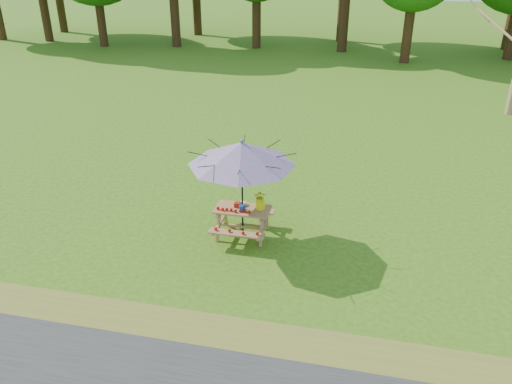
# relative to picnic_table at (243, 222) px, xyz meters

# --- Properties ---
(ground) EXTENTS (120.00, 120.00, 0.00)m
(ground) POSITION_rel_picnic_table_xyz_m (0.30, -0.50, -0.33)
(ground) COLOR #326012
(ground) RESTS_ON ground
(drygrass_strip) EXTENTS (120.00, 1.20, 0.01)m
(drygrass_strip) POSITION_rel_picnic_table_xyz_m (0.30, -3.30, -0.32)
(drygrass_strip) COLOR olive
(drygrass_strip) RESTS_ON ground
(picnic_table) EXTENTS (1.20, 1.32, 0.67)m
(picnic_table) POSITION_rel_picnic_table_xyz_m (0.00, 0.00, 0.00)
(picnic_table) COLOR #AD784E
(picnic_table) RESTS_ON ground
(patio_umbrella) EXTENTS (2.64, 2.64, 2.26)m
(patio_umbrella) POSITION_rel_picnic_table_xyz_m (0.00, 0.00, 1.62)
(patio_umbrella) COLOR black
(patio_umbrella) RESTS_ON ground
(produce_bins) EXTENTS (0.27, 0.40, 0.13)m
(produce_bins) POSITION_rel_picnic_table_xyz_m (-0.04, 0.01, 0.40)
(produce_bins) COLOR #A91D0D
(produce_bins) RESTS_ON picnic_table
(tomatoes_row) EXTENTS (0.77, 0.13, 0.07)m
(tomatoes_row) POSITION_rel_picnic_table_xyz_m (-0.15, -0.18, 0.38)
(tomatoes_row) COLOR red
(tomatoes_row) RESTS_ON picnic_table
(flower_bucket) EXTENTS (0.29, 0.26, 0.43)m
(flower_bucket) POSITION_rel_picnic_table_xyz_m (0.38, 0.09, 0.57)
(flower_bucket) COLOR #FEFF0D
(flower_bucket) RESTS_ON picnic_table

